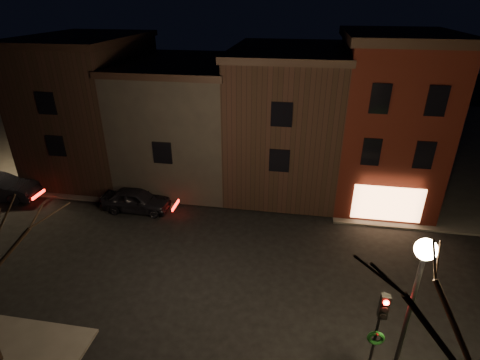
# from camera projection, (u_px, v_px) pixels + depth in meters

# --- Properties ---
(ground) EXTENTS (120.00, 120.00, 0.00)m
(ground) POSITION_uv_depth(u_px,v_px,m) (239.00, 267.00, 19.13)
(ground) COLOR black
(ground) RESTS_ON ground
(sidewalk_far_left) EXTENTS (30.00, 30.00, 0.12)m
(sidewalk_far_left) POSITION_uv_depth(u_px,v_px,m) (86.00, 126.00, 39.80)
(sidewalk_far_left) COLOR #2D2B28
(sidewalk_far_left) RESTS_ON ground
(corner_building) EXTENTS (6.50, 8.50, 10.50)m
(corner_building) POSITION_uv_depth(u_px,v_px,m) (387.00, 119.00, 23.92)
(corner_building) COLOR #40110B
(corner_building) RESTS_ON ground
(row_building_a) EXTENTS (7.30, 10.30, 9.40)m
(row_building_a) POSITION_uv_depth(u_px,v_px,m) (285.00, 118.00, 26.05)
(row_building_a) COLOR black
(row_building_a) RESTS_ON ground
(row_building_b) EXTENTS (7.80, 10.30, 8.40)m
(row_building_b) POSITION_uv_depth(u_px,v_px,m) (186.00, 120.00, 27.37)
(row_building_b) COLOR black
(row_building_b) RESTS_ON ground
(row_building_c) EXTENTS (7.30, 10.30, 9.90)m
(row_building_c) POSITION_uv_depth(u_px,v_px,m) (92.00, 105.00, 28.13)
(row_building_c) COLOR black
(row_building_c) RESTS_ON ground
(street_lamp_near) EXTENTS (0.60, 0.60, 6.48)m
(street_lamp_near) POSITION_uv_depth(u_px,v_px,m) (417.00, 282.00, 10.60)
(street_lamp_near) COLOR black
(street_lamp_near) RESTS_ON sidewalk_near_right
(traffic_signal) EXTENTS (0.58, 0.38, 4.05)m
(traffic_signal) POSITION_uv_depth(u_px,v_px,m) (379.00, 326.00, 12.17)
(traffic_signal) COLOR black
(traffic_signal) RESTS_ON sidewalk_near_right
(parked_car_a) EXTENTS (4.39, 1.81, 1.49)m
(parked_car_a) POSITION_uv_depth(u_px,v_px,m) (136.00, 200.00, 23.90)
(parked_car_a) COLOR black
(parked_car_a) RESTS_ON ground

